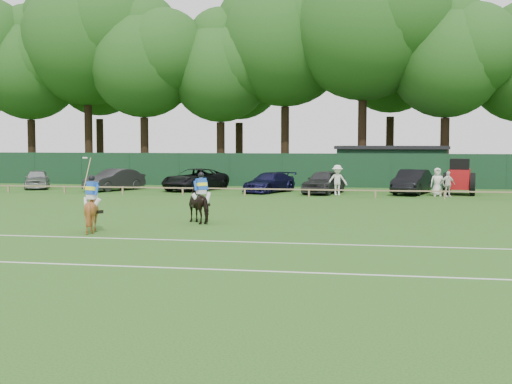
% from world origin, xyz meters
% --- Properties ---
extents(ground, '(160.00, 160.00, 0.00)m').
position_xyz_m(ground, '(0.00, 0.00, 0.00)').
color(ground, '#1E4C14').
rests_on(ground, ground).
extents(horse_dark, '(1.84, 1.88, 1.53)m').
position_xyz_m(horse_dark, '(-2.01, 4.04, 0.76)').
color(horse_dark, black).
rests_on(horse_dark, ground).
extents(horse_chestnut, '(1.76, 1.83, 1.56)m').
position_xyz_m(horse_chestnut, '(-5.30, 0.52, 0.78)').
color(horse_chestnut, brown).
rests_on(horse_chestnut, ground).
extents(sedan_silver, '(3.19, 4.37, 1.38)m').
position_xyz_m(sedan_silver, '(-18.96, 21.78, 0.69)').
color(sedan_silver, '#999C9D').
rests_on(sedan_silver, ground).
extents(sedan_grey, '(3.30, 4.78, 1.49)m').
position_xyz_m(sedan_grey, '(-12.79, 21.03, 0.75)').
color(sedan_grey, '#28282A').
rests_on(sedan_grey, ground).
extents(suv_black, '(4.26, 5.93, 1.50)m').
position_xyz_m(suv_black, '(-7.37, 22.21, 0.75)').
color(suv_black, black).
rests_on(suv_black, ground).
extents(sedan_navy, '(3.47, 4.91, 1.32)m').
position_xyz_m(sedan_navy, '(-2.00, 21.28, 0.66)').
color(sedan_navy, '#111136').
rests_on(sedan_navy, ground).
extents(hatch_grey, '(2.87, 4.83, 1.54)m').
position_xyz_m(hatch_grey, '(1.65, 20.91, 0.77)').
color(hatch_grey, '#303033').
rests_on(hatch_grey, ground).
extents(estate_black, '(2.90, 5.04, 1.57)m').
position_xyz_m(estate_black, '(7.27, 21.48, 0.79)').
color(estate_black, black).
rests_on(estate_black, ground).
extents(spectator_left, '(1.34, 0.93, 1.90)m').
position_xyz_m(spectator_left, '(2.60, 19.77, 0.95)').
color(spectator_left, white).
rests_on(spectator_left, ground).
extents(spectator_mid, '(1.00, 0.67, 1.58)m').
position_xyz_m(spectator_mid, '(9.31, 19.50, 0.79)').
color(spectator_mid, white).
rests_on(spectator_mid, ground).
extents(spectator_right, '(0.94, 0.69, 1.76)m').
position_xyz_m(spectator_right, '(8.73, 19.98, 0.88)').
color(spectator_right, silver).
rests_on(spectator_right, ground).
extents(rider_dark, '(0.78, 0.75, 1.41)m').
position_xyz_m(rider_dark, '(-2.01, 4.03, 1.47)').
color(rider_dark, silver).
rests_on(rider_dark, ground).
extents(rider_chestnut, '(0.89, 0.79, 2.05)m').
position_xyz_m(rider_chestnut, '(-5.31, 0.51, 1.50)').
color(rider_chestnut, silver).
rests_on(rider_chestnut, ground).
extents(pitch_lines, '(60.00, 5.10, 0.01)m').
position_xyz_m(pitch_lines, '(0.00, -3.50, 0.01)').
color(pitch_lines, silver).
rests_on(pitch_lines, ground).
extents(pitch_rail, '(62.10, 0.10, 0.50)m').
position_xyz_m(pitch_rail, '(0.00, 18.00, 0.45)').
color(pitch_rail, '#997F5B').
rests_on(pitch_rail, ground).
extents(perimeter_fence, '(92.08, 0.08, 2.50)m').
position_xyz_m(perimeter_fence, '(0.00, 27.00, 1.25)').
color(perimeter_fence, '#14351E').
rests_on(perimeter_fence, ground).
extents(utility_shed, '(8.40, 4.40, 3.04)m').
position_xyz_m(utility_shed, '(6.00, 30.00, 1.54)').
color(utility_shed, '#14331E').
rests_on(utility_shed, ground).
extents(tree_row, '(96.00, 12.00, 21.00)m').
position_xyz_m(tree_row, '(2.00, 35.00, 0.00)').
color(tree_row, '#26561C').
rests_on(tree_row, ground).
extents(tractor, '(2.19, 2.96, 2.30)m').
position_xyz_m(tractor, '(10.20, 21.35, 1.09)').
color(tractor, '#A40F13').
rests_on(tractor, ground).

